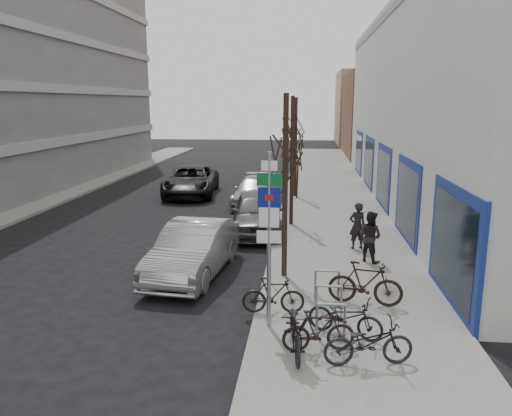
% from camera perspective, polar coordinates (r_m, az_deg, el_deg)
% --- Properties ---
extents(ground, '(120.00, 120.00, 0.00)m').
position_cam_1_polar(ground, '(12.39, -10.01, -13.26)').
color(ground, black).
rests_on(ground, ground).
extents(sidewalk_east, '(5.00, 70.00, 0.15)m').
position_cam_1_polar(sidewalk_east, '(21.43, 9.10, -2.10)').
color(sidewalk_east, slate).
rests_on(sidewalk_east, ground).
extents(brick_building_far, '(12.00, 14.00, 8.00)m').
position_cam_1_polar(brick_building_far, '(51.71, 16.98, 10.14)').
color(brick_building_far, brown).
rests_on(brick_building_far, ground).
extents(tan_building_far, '(13.00, 12.00, 9.00)m').
position_cam_1_polar(tan_building_far, '(66.56, 14.96, 10.99)').
color(tan_building_far, '#937A5B').
rests_on(tan_building_far, ground).
extents(highway_sign_pole, '(0.55, 0.10, 4.20)m').
position_cam_1_polar(highway_sign_pole, '(11.13, 1.50, -2.52)').
color(highway_sign_pole, gray).
rests_on(highway_sign_pole, ground).
extents(bike_rack, '(0.66, 2.26, 0.83)m').
position_cam_1_polar(bike_rack, '(12.26, 8.31, -10.11)').
color(bike_rack, gray).
rests_on(bike_rack, sidewalk_east).
extents(tree_near, '(1.80, 1.80, 5.50)m').
position_cam_1_polar(tree_near, '(14.31, 3.41, 7.40)').
color(tree_near, black).
rests_on(tree_near, ground).
extents(tree_mid, '(1.80, 1.80, 5.50)m').
position_cam_1_polar(tree_mid, '(20.79, 4.18, 8.83)').
color(tree_mid, black).
rests_on(tree_mid, ground).
extents(tree_far, '(1.80, 1.80, 5.50)m').
position_cam_1_polar(tree_far, '(27.28, 4.59, 9.58)').
color(tree_far, black).
rests_on(tree_far, ground).
extents(meter_front, '(0.10, 0.08, 1.27)m').
position_cam_1_polar(meter_front, '(14.46, 1.38, -5.43)').
color(meter_front, gray).
rests_on(meter_front, sidewalk_east).
extents(meter_mid, '(0.10, 0.08, 1.27)m').
position_cam_1_polar(meter_mid, '(19.76, 2.61, -0.65)').
color(meter_mid, gray).
rests_on(meter_mid, sidewalk_east).
extents(meter_back, '(0.10, 0.08, 1.27)m').
position_cam_1_polar(meter_back, '(25.15, 3.31, 2.09)').
color(meter_back, gray).
rests_on(meter_back, sidewalk_east).
extents(bike_near_left, '(0.79, 1.99, 1.18)m').
position_cam_1_polar(bike_near_left, '(10.62, 4.58, -13.17)').
color(bike_near_left, black).
rests_on(bike_near_left, sidewalk_east).
extents(bike_near_right, '(1.61, 0.74, 0.94)m').
position_cam_1_polar(bike_near_right, '(10.71, 7.16, -13.70)').
color(bike_near_right, black).
rests_on(bike_near_right, sidewalk_east).
extents(bike_mid_curb, '(1.80, 1.16, 1.06)m').
position_cam_1_polar(bike_mid_curb, '(11.43, 10.17, -11.76)').
color(bike_mid_curb, black).
rests_on(bike_mid_curb, sidewalk_east).
extents(bike_mid_inner, '(1.58, 0.57, 0.94)m').
position_cam_1_polar(bike_mid_inner, '(12.41, 1.99, -9.89)').
color(bike_mid_inner, black).
rests_on(bike_mid_inner, sidewalk_east).
extents(bike_far_curb, '(1.87, 0.86, 1.10)m').
position_cam_1_polar(bike_far_curb, '(10.36, 12.74, -14.38)').
color(bike_far_curb, black).
rests_on(bike_far_curb, sidewalk_east).
extents(bike_far_inner, '(1.98, 0.92, 1.16)m').
position_cam_1_polar(bike_far_inner, '(13.16, 12.38, -8.36)').
color(bike_far_inner, black).
rests_on(bike_far_inner, sidewalk_east).
extents(parked_car_front, '(2.22, 5.10, 1.63)m').
position_cam_1_polar(parked_car_front, '(15.46, -7.18, -4.75)').
color(parked_car_front, '#ACADB1').
rests_on(parked_car_front, ground).
extents(parked_car_mid, '(2.53, 5.14, 1.69)m').
position_cam_1_polar(parked_car_mid, '(20.28, 0.12, -0.52)').
color(parked_car_mid, '#4F4E53').
rests_on(parked_car_mid, ground).
extents(parked_car_back, '(2.25, 5.09, 1.45)m').
position_cam_1_polar(parked_car_back, '(25.75, -0.05, 1.91)').
color(parked_car_back, '#95969A').
rests_on(parked_car_back, ground).
extents(lane_car, '(3.23, 6.15, 1.65)m').
position_cam_1_polar(lane_car, '(28.81, -7.42, 3.10)').
color(lane_car, black).
rests_on(lane_car, ground).
extents(pedestrian_near, '(0.70, 0.56, 1.66)m').
position_cam_1_polar(pedestrian_near, '(17.94, 11.50, -2.00)').
color(pedestrian_near, black).
rests_on(pedestrian_near, sidewalk_east).
extents(pedestrian_far, '(0.75, 0.73, 1.70)m').
position_cam_1_polar(pedestrian_far, '(16.59, 12.91, -3.14)').
color(pedestrian_far, black).
rests_on(pedestrian_far, sidewalk_east).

